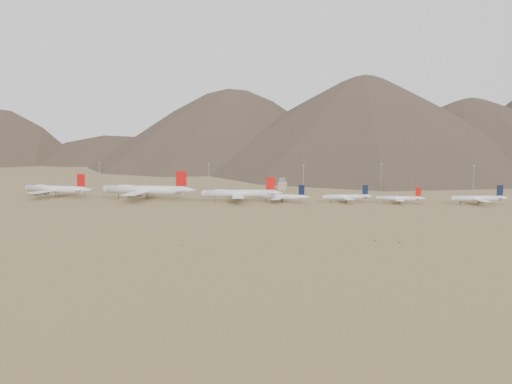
% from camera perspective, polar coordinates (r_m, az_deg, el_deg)
% --- Properties ---
extents(ground, '(3000.00, 3000.00, 0.00)m').
position_cam_1_polar(ground, '(372.97, -3.74, -1.57)').
color(ground, '#9E8252').
rests_on(ground, ground).
extents(mountain_ridge, '(4400.00, 1000.00, 300.00)m').
position_cam_1_polar(mountain_ridge, '(1266.12, 5.99, 10.66)').
color(mountain_ridge, '#493A2C').
rests_on(mountain_ridge, ground).
extents(widebody_west, '(68.25, 53.19, 20.39)m').
position_cam_1_polar(widebody_west, '(458.08, -21.91, 0.32)').
color(widebody_west, silver).
rests_on(widebody_west, ground).
extents(widebody_centre, '(80.16, 61.26, 23.81)m').
position_cam_1_polar(widebody_centre, '(417.71, -12.50, 0.26)').
color(widebody_centre, silver).
rests_on(widebody_centre, ground).
extents(widebody_east, '(64.43, 50.68, 19.45)m').
position_cam_1_polar(widebody_east, '(395.65, -1.94, -0.14)').
color(widebody_east, silver).
rests_on(widebody_east, ground).
extents(narrowbody_a, '(42.75, 31.12, 14.18)m').
position_cam_1_polar(narrowbody_a, '(391.31, 3.03, -0.52)').
color(narrowbody_a, silver).
rests_on(narrowbody_a, ground).
extents(narrowbody_b, '(39.93, 29.64, 13.58)m').
position_cam_1_polar(narrowbody_b, '(396.97, 10.36, -0.55)').
color(narrowbody_b, silver).
rests_on(narrowbody_b, ground).
extents(narrowbody_c, '(37.98, 27.33, 12.53)m').
position_cam_1_polar(narrowbody_c, '(399.74, 16.13, -0.69)').
color(narrowbody_c, silver).
rests_on(narrowbody_c, ground).
extents(narrowbody_d, '(44.33, 32.59, 14.86)m').
position_cam_1_polar(narrowbody_d, '(413.79, 24.13, -0.66)').
color(narrowbody_d, silver).
rests_on(narrowbody_d, ground).
extents(control_tower, '(8.00, 8.00, 12.00)m').
position_cam_1_polar(control_tower, '(484.63, 3.05, 0.85)').
color(control_tower, tan).
rests_on(control_tower, ground).
extents(mast_far_west, '(2.00, 0.60, 25.70)m').
position_cam_1_polar(mast_far_west, '(541.36, -17.45, 2.08)').
color(mast_far_west, gray).
rests_on(mast_far_west, ground).
extents(mast_west, '(2.00, 0.60, 25.70)m').
position_cam_1_polar(mast_west, '(507.95, -5.39, 2.08)').
color(mast_west, gray).
rests_on(mast_west, ground).
extents(mast_centre, '(2.00, 0.60, 25.70)m').
position_cam_1_polar(mast_centre, '(473.71, 5.45, 1.79)').
color(mast_centre, gray).
rests_on(mast_centre, ground).
extents(mast_east, '(2.00, 0.60, 25.70)m').
position_cam_1_polar(mast_east, '(497.03, 14.09, 1.84)').
color(mast_east, gray).
rests_on(mast_east, ground).
extents(mast_far_east, '(2.00, 0.60, 25.70)m').
position_cam_1_polar(mast_far_east, '(496.78, 23.60, 1.50)').
color(mast_far_east, gray).
rests_on(mast_far_east, ground).
extents(desert_scrub, '(427.88, 176.25, 0.97)m').
position_cam_1_polar(desert_scrub, '(285.52, 3.73, -3.88)').
color(desert_scrub, olive).
rests_on(desert_scrub, ground).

